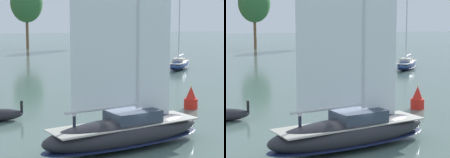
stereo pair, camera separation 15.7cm
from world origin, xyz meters
The scene contains 6 objects.
ground_plane centered at (0.00, 0.00, 0.00)m, with size 400.00×400.00×0.00m, color slate.
tree_shore_left centered at (21.24, 92.73, 10.07)m, with size 6.99×6.99×14.38m.
tree_shore_center centered at (3.22, 89.80, 11.98)m, with size 8.32×8.32×17.12m.
sailboat_main centered at (0.02, 0.01, 1.26)m, with size 12.33×6.29×16.30m.
sailboat_moored_near_marina centered at (22.23, 38.29, 0.81)m, with size 7.23×8.36×11.94m.
channel_buoy centered at (9.70, 9.68, 0.91)m, with size 1.27×1.27×2.27m.
Camera 1 is at (-8.91, -26.29, 8.51)m, focal length 70.00 mm.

